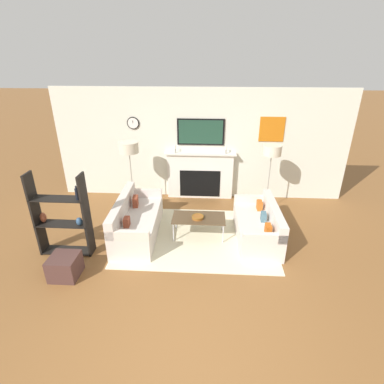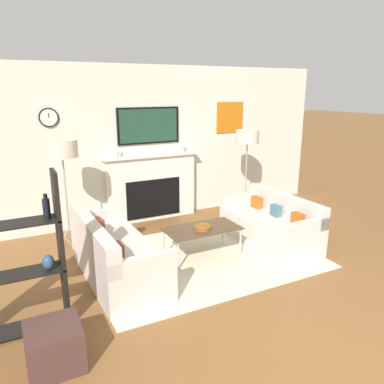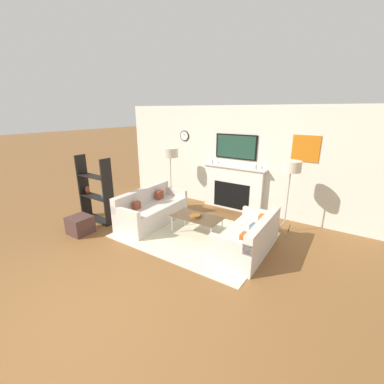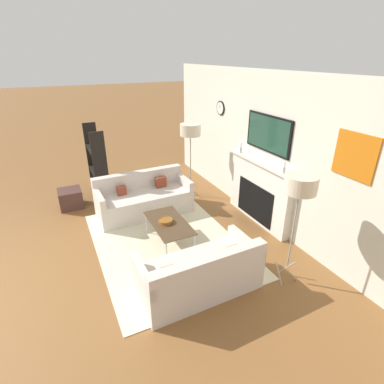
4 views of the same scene
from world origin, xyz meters
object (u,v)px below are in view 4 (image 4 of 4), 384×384
at_px(couch_left, 144,199).
at_px(decorative_bowl, 166,221).
at_px(floor_lamp_left, 190,131).
at_px(ottoman, 71,198).
at_px(floor_lamp_right, 301,186).
at_px(shelf_unit, 97,165).
at_px(couch_right, 200,274).
at_px(coffee_table, 169,224).

bearing_deg(couch_left, decorative_bowl, -0.39).
relative_size(decorative_bowl, floor_lamp_left, 0.15).
distance_m(floor_lamp_left, ottoman, 2.87).
distance_m(couch_left, decorative_bowl, 1.26).
height_order(couch_left, floor_lamp_right, floor_lamp_right).
xyz_separation_m(decorative_bowl, shelf_unit, (-2.39, -0.65, 0.28)).
relative_size(couch_left, shelf_unit, 1.17).
distance_m(shelf_unit, ottoman, 0.89).
distance_m(couch_right, decorative_bowl, 1.22).
height_order(coffee_table, decorative_bowl, decorative_bowl).
height_order(decorative_bowl, shelf_unit, shelf_unit).
xyz_separation_m(coffee_table, decorative_bowl, (-0.02, -0.04, 0.06)).
height_order(coffee_table, ottoman, coffee_table).
height_order(couch_left, decorative_bowl, couch_left).
relative_size(couch_right, floor_lamp_left, 1.00).
xyz_separation_m(couch_left, floor_lamp_left, (-0.35, 1.19, 1.18)).
distance_m(coffee_table, shelf_unit, 2.53).
bearing_deg(shelf_unit, decorative_bowl, 15.13).
xyz_separation_m(couch_right, decorative_bowl, (-1.21, -0.01, 0.19)).
height_order(decorative_bowl, floor_lamp_left, floor_lamp_left).
distance_m(coffee_table, ottoman, 2.56).
distance_m(decorative_bowl, floor_lamp_right, 2.21).
bearing_deg(couch_right, couch_left, -179.97).
xyz_separation_m(shelf_unit, ottoman, (0.25, -0.66, -0.55)).
height_order(floor_lamp_right, ottoman, floor_lamp_right).
bearing_deg(couch_left, shelf_unit, -150.25).
bearing_deg(couch_right, ottoman, -158.61).
relative_size(coffee_table, floor_lamp_left, 0.65).
relative_size(coffee_table, ottoman, 2.32).
bearing_deg(coffee_table, floor_lamp_right, 37.09).
xyz_separation_m(couch_right, ottoman, (-3.35, -1.31, -0.08)).
height_order(couch_left, ottoman, couch_left).
xyz_separation_m(couch_left, decorative_bowl, (1.25, -0.01, 0.17)).
bearing_deg(floor_lamp_right, ottoman, -145.86).
bearing_deg(decorative_bowl, ottoman, -148.70).
bearing_deg(couch_left, coffee_table, 1.61).
xyz_separation_m(floor_lamp_right, shelf_unit, (-3.94, -1.85, -0.72)).
bearing_deg(ottoman, shelf_unit, 110.82).
height_order(couch_left, floor_lamp_left, floor_lamp_left).
height_order(floor_lamp_left, floor_lamp_right, floor_lamp_left).
bearing_deg(decorative_bowl, couch_right, 0.46).
relative_size(coffee_table, floor_lamp_right, 0.65).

